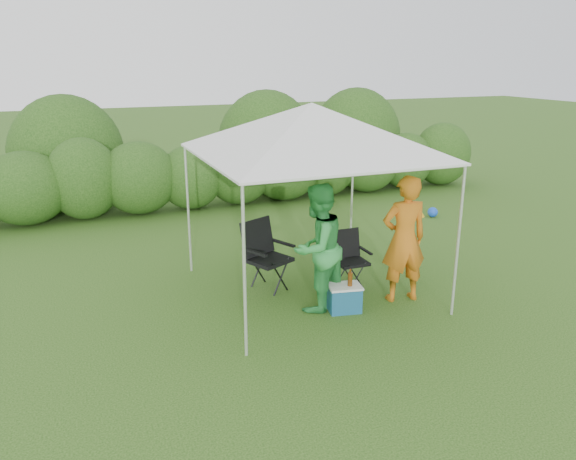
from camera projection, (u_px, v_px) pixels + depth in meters
name	position (u px, v px, depth m)	size (l,w,h in m)	color
ground	(323.00, 303.00, 8.18)	(70.00, 70.00, 0.00)	#3B631F
hedge	(217.00, 172.00, 13.26)	(14.50, 1.53, 1.80)	#30581B
canopy	(311.00, 129.00, 7.89)	(3.10, 3.10, 2.83)	silver
chair_right	(349.00, 254.00, 8.78)	(0.53, 0.48, 0.85)	black
chair_left	(264.00, 250.00, 8.59)	(0.81, 0.78, 1.06)	black
man	(404.00, 239.00, 8.05)	(0.68, 0.45, 1.87)	orange
woman	(317.00, 248.00, 7.77)	(0.88, 0.69, 1.81)	green
cooler	(344.00, 298.00, 7.88)	(0.51, 0.42, 0.39)	#1B577E
bottle	(350.00, 277.00, 7.77)	(0.07, 0.07, 0.25)	#592D0C
lawn_toy	(421.00, 211.00, 12.58)	(0.56, 0.47, 0.28)	yellow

